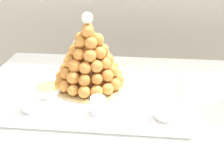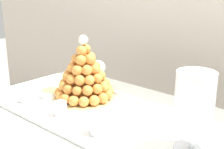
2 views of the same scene
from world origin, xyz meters
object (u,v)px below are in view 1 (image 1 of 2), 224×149
Objects in this scene: dessert_cup_centre at (164,110)px; serving_tray at (100,97)px; dessert_cup_mid_left at (98,106)px; creme_brulee_ramekin at (48,89)px; wine_glass at (80,47)px; croquembouche at (89,59)px; dessert_cup_left at (30,102)px.

serving_tray is at bearing 153.20° from dessert_cup_centre.
creme_brulee_ramekin is (-0.20, 0.11, -0.01)m from dessert_cup_mid_left.
dessert_cup_mid_left is 0.39× the size of wine_glass.
croquembouche reaches higher than creme_brulee_ramekin.
croquembouche is 4.82× the size of dessert_cup_left.
dessert_cup_mid_left is 0.23m from creme_brulee_ramekin.
croquembouche reaches higher than dessert_cup_mid_left.
creme_brulee_ramekin is at bearing 151.32° from dessert_cup_mid_left.
croquembouche is 0.19m from creme_brulee_ramekin.
wine_glass is at bearing 72.71° from dessert_cup_left.
serving_tray is at bearing -1.59° from creme_brulee_ramekin.
dessert_cup_left reaches higher than creme_brulee_ramekin.
wine_glass is at bearing 134.30° from dessert_cup_centre.
wine_glass is (0.11, 0.34, 0.07)m from dessert_cup_left.
dessert_cup_left is 0.95× the size of dessert_cup_centre.
creme_brulee_ramekin is (0.03, 0.11, -0.01)m from dessert_cup_left.
dessert_cup_mid_left is at bearing 177.90° from dessert_cup_centre.
wine_glass is at bearing 109.90° from dessert_cup_mid_left.
dessert_cup_left is 1.07× the size of dessert_cup_mid_left.
dessert_cup_centre is at bearing -45.70° from wine_glass.
creme_brulee_ramekin is (-0.14, -0.07, -0.09)m from croquembouche.
wine_glass reaches higher than dessert_cup_mid_left.
wine_glass is at bearing 112.79° from croquembouche.
wine_glass is at bearing 71.10° from creme_brulee_ramekin.
dessert_cup_centre is 0.43m from creme_brulee_ramekin.
dessert_cup_mid_left reaches higher than creme_brulee_ramekin.
creme_brulee_ramekin is (-0.42, 0.12, -0.01)m from dessert_cup_centre.
dessert_cup_mid_left is (0.06, -0.18, -0.08)m from croquembouche.
dessert_cup_mid_left is 0.22m from dessert_cup_centre.
creme_brulee_ramekin is 0.26m from wine_glass.
wine_glass reaches higher than dessert_cup_centre.
wine_glass is at bearing 116.28° from serving_tray.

